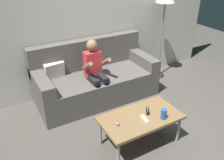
{
  "coord_description": "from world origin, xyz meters",
  "views": [
    {
      "loc": [
        -1.6,
        -1.57,
        2.1
      ],
      "look_at": [
        -0.25,
        0.83,
        0.6
      ],
      "focal_mm": 38.2,
      "sensor_mm": 36.0,
      "label": 1
    }
  ],
  "objects": [
    {
      "name": "wall_back",
      "position": [
        0.0,
        1.83,
        1.25
      ],
      "size": [
        4.62,
        0.05,
        2.5
      ],
      "primitive_type": "cube",
      "color": "beige",
      "rests_on": "ground"
    },
    {
      "name": "coffee_table",
      "position": [
        -0.21,
        0.21,
        0.36
      ],
      "size": [
        0.95,
        0.52,
        0.4
      ],
      "color": "brown",
      "rests_on": "ground"
    },
    {
      "name": "floor_lamp",
      "position": [
        1.15,
        1.53,
        1.34
      ],
      "size": [
        0.32,
        0.32,
        1.55
      ],
      "color": "black",
      "rests_on": "ground"
    },
    {
      "name": "person_seated_on_couch",
      "position": [
        -0.28,
        1.26,
        0.57
      ],
      "size": [
        0.34,
        0.42,
        1.0
      ],
      "color": "black",
      "rests_on": "ground"
    },
    {
      "name": "ground_plane",
      "position": [
        0.0,
        0.0,
        0.0
      ],
      "size": [
        9.23,
        9.23,
        0.0
      ],
      "primitive_type": "plane",
      "color": "#4C4742"
    },
    {
      "name": "game_remote_white_far_corner",
      "position": [
        -0.21,
        0.14,
        0.41
      ],
      "size": [
        0.06,
        0.14,
        0.03
      ],
      "color": "white",
      "rests_on": "coffee_table"
    },
    {
      "name": "nunchuk_pink",
      "position": [
        -0.52,
        0.23,
        0.42
      ],
      "size": [
        0.06,
        0.1,
        0.05
      ],
      "color": "pink",
      "rests_on": "coffee_table"
    },
    {
      "name": "couch",
      "position": [
        -0.21,
        1.45,
        0.31
      ],
      "size": [
        1.86,
        0.8,
        0.9
      ],
      "color": "#56514C",
      "rests_on": "ground"
    },
    {
      "name": "soda_can",
      "position": [
        -0.01,
        0.06,
        0.46
      ],
      "size": [
        0.07,
        0.07,
        0.12
      ],
      "primitive_type": "cylinder",
      "color": "#1959B2",
      "rests_on": "coffee_table"
    },
    {
      "name": "game_remote_black_near_edge",
      "position": [
        -0.08,
        0.25,
        0.41
      ],
      "size": [
        0.11,
        0.14,
        0.03
      ],
      "color": "black",
      "rests_on": "coffee_table"
    }
  ]
}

